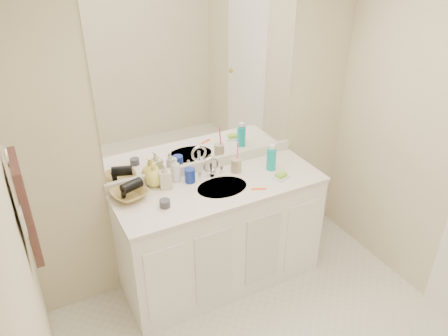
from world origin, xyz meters
name	(u,v)px	position (x,y,z in m)	size (l,w,h in m)	color
wall_back	(203,130)	(0.00, 1.30, 1.20)	(2.60, 0.02, 2.40)	beige
wall_left	(38,327)	(-1.30, 0.00, 1.20)	(0.02, 2.60, 2.40)	beige
vanity_cabinet	(221,236)	(0.00, 1.02, 0.42)	(1.50, 0.55, 0.85)	white
countertop	(221,187)	(0.00, 1.02, 0.86)	(1.52, 0.57, 0.03)	white
backsplash	(205,165)	(0.00, 1.29, 0.92)	(1.52, 0.03, 0.08)	silver
sink_basin	(222,188)	(0.00, 1.00, 0.87)	(0.37, 0.37, 0.02)	beige
faucet	(211,169)	(0.00, 1.18, 0.94)	(0.02, 0.02, 0.11)	silver
mirror	(202,83)	(0.00, 1.29, 1.56)	(1.48, 0.01, 1.20)	white
blue_mug	(190,175)	(-0.17, 1.18, 0.93)	(0.08, 0.08, 0.10)	navy
tan_cup	(236,165)	(0.19, 1.15, 0.93)	(0.08, 0.08, 0.11)	tan
toothbrush	(237,154)	(0.20, 1.15, 1.03)	(0.01, 0.01, 0.20)	#EC3E86
mouthwash_bottle	(271,159)	(0.45, 1.06, 0.96)	(0.07, 0.07, 0.17)	#0EABAD
soap_dish	(281,177)	(0.44, 0.91, 0.89)	(0.11, 0.09, 0.01)	white
green_soap	(281,175)	(0.44, 0.91, 0.90)	(0.08, 0.05, 0.03)	#86C630
orange_comb	(259,189)	(0.21, 0.86, 0.88)	(0.11, 0.02, 0.00)	#F15919
dark_jar	(165,203)	(-0.45, 0.96, 0.91)	(0.07, 0.07, 0.05)	#3B3C43
soap_bottle_white	(176,169)	(-0.25, 1.24, 0.97)	(0.07, 0.07, 0.19)	white
soap_bottle_cream	(165,175)	(-0.35, 1.19, 0.97)	(0.08, 0.09, 0.19)	beige
soap_bottle_yellow	(154,174)	(-0.41, 1.25, 0.97)	(0.14, 0.14, 0.18)	#EEE55C
wicker_basket	(130,194)	(-0.62, 1.18, 0.91)	(0.24, 0.24, 0.06)	#A28441
hair_dryer	(132,186)	(-0.60, 1.18, 0.97)	(0.07, 0.07, 0.14)	black
towel_ring	(7,156)	(-1.27, 0.77, 1.55)	(0.11, 0.11, 0.01)	silver
hand_towel	(26,207)	(-1.25, 0.77, 1.25)	(0.04, 0.32, 0.55)	#2F1C19
switch_plate	(23,221)	(-1.27, 0.57, 1.30)	(0.01, 0.09, 0.13)	silver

